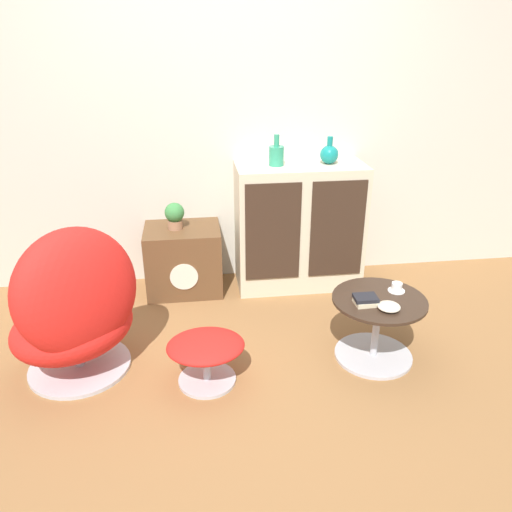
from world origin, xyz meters
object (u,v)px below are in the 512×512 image
Objects in this scene: egg_chair at (76,311)px; coffee_table at (376,325)px; ottoman at (206,351)px; vase_leftmost at (276,155)px; teacup at (397,288)px; bowl at (389,307)px; book_stack at (366,300)px; sideboard at (299,226)px; tv_console at (184,259)px; vase_inner_left at (329,154)px; potted_plant at (175,215)px.

egg_chair is 1.70× the size of coffee_table.
ottoman is 1.99× the size of vase_leftmost.
teacup is 0.78× the size of bowl.
coffee_table is 3.99× the size of book_stack.
vase_leftmost reaches higher than coffee_table.
vase_leftmost reaches higher than ottoman.
ottoman is at bearing -171.29° from teacup.
book_stack is (0.93, 0.06, 0.22)m from ottoman.
sideboard is 7.38× the size of bowl.
ottoman is at bearing -84.06° from tv_console.
sideboard is at bearing -178.92° from vase_inner_left.
vase_leftmost is (-0.45, 1.05, 0.81)m from coffee_table.
potted_plant is at bearing 179.67° from sideboard.
vase_leftmost is 2.18× the size of teacup.
sideboard is 0.59m from vase_inner_left.
tv_console is at bearing 134.55° from bowl.
bowl is at bearing -35.68° from book_stack.
vase_leftmost is at bearing 107.45° from book_stack.
coffee_table reaches higher than ottoman.
book_stack is at bearing -46.30° from tv_console.
sideboard is 4.33× the size of vase_leftmost.
sideboard is at bearing 103.02° from bowl.
egg_chair reaches higher than coffee_table.
bowl is (0.01, -0.12, 0.20)m from coffee_table.
potted_plant is (-0.75, 0.00, -0.42)m from vase_leftmost.
tv_console is 1.15m from egg_chair.
ottoman is 0.79× the size of coffee_table.
vase_inner_left is at bearing -0.08° from potted_plant.
vase_inner_left reaches higher than sideboard.
ottoman is 1.06m from bowl.
vase_leftmost is (0.70, -0.00, 0.78)m from tv_console.
teacup is at bearing -78.93° from vase_inner_left.
vase_inner_left is 1.25m from book_stack.
vase_leftmost is (1.29, 0.98, 0.61)m from egg_chair.
tv_console is at bearing -0.95° from potted_plant.
sideboard reaches higher than teacup.
coffee_table is 0.24m from bowl.
potted_plant reaches higher than bowl.
book_stack is (0.34, -1.10, -0.60)m from vase_leftmost.
ottoman is 2.22× the size of vase_inner_left.
bowl is (-0.13, -0.20, -0.00)m from teacup.
vase_leftmost is at bearing 111.10° from bowl.
bowl is at bearing -44.38° from potted_plant.
vase_inner_left is at bearing 87.71° from book_stack.
tv_console reaches higher than ottoman.
egg_chair is 4.28× the size of vase_leftmost.
vase_inner_left is 1.32m from bowl.
potted_plant is 1.66m from teacup.
bowl is (1.04, -0.02, 0.22)m from ottoman.
teacup is 0.26m from book_stack.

